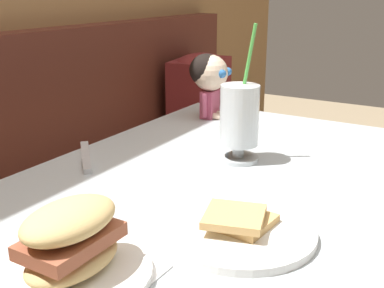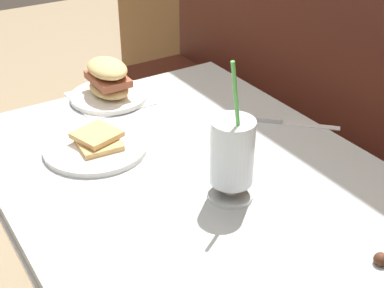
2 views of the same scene
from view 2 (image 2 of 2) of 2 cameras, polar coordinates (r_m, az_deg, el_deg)
booth_bench at (r=1.80m, az=17.99°, el=-8.33°), size 2.60×0.48×1.00m
diner_table at (r=1.31m, az=0.78°, el=-10.79°), size 1.11×0.81×0.74m
toast_plate at (r=1.31m, az=-10.05°, el=-0.14°), size 0.25×0.25×0.04m
milkshake_glass at (r=1.09m, az=4.23°, el=-1.30°), size 0.10×0.10×0.32m
sandwich_plate at (r=1.54m, az=-8.79°, el=6.27°), size 0.22×0.22×0.12m
butter_knife at (r=1.43m, az=9.06°, el=2.42°), size 0.18×0.18×0.01m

